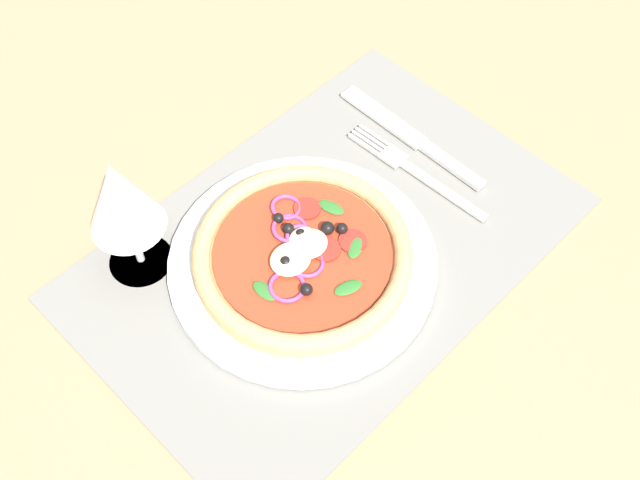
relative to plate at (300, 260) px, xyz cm
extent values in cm
cube|color=#9E7A56|center=(3.45, -0.46, -2.11)|extent=(190.00, 140.00, 2.40)
cube|color=slate|center=(3.45, -0.46, -0.71)|extent=(49.54, 32.79, 0.40)
cylinder|color=white|center=(0.00, 0.00, 0.00)|extent=(26.56, 26.56, 1.02)
cylinder|color=tan|center=(0.00, 0.00, 1.01)|extent=(21.38, 21.38, 1.00)
torus|color=tan|center=(0.00, 0.00, 1.87)|extent=(21.47, 21.47, 1.80)
cylinder|color=#B7381E|center=(0.00, 0.00, 1.66)|extent=(17.53, 17.53, 0.30)
ellipsoid|color=beige|center=(-0.74, 0.15, 2.20)|extent=(2.59, 2.33, 0.78)
ellipsoid|color=beige|center=(0.97, -0.03, 2.37)|extent=(3.72, 3.34, 1.11)
ellipsoid|color=beige|center=(1.03, 0.47, 2.25)|extent=(2.91, 2.62, 0.87)
ellipsoid|color=beige|center=(0.11, -0.55, 2.18)|extent=(2.47, 2.22, 0.74)
ellipsoid|color=beige|center=(-1.58, -0.60, 2.43)|extent=(4.15, 3.74, 1.25)
sphere|color=black|center=(0.76, 2.29, 2.39)|extent=(1.15, 1.15, 1.15)
sphere|color=black|center=(1.18, 0.98, 2.34)|extent=(1.06, 1.06, 1.06)
sphere|color=black|center=(0.96, 3.90, 2.35)|extent=(1.07, 1.07, 1.07)
sphere|color=black|center=(-2.23, -0.21, 2.50)|extent=(1.38, 1.38, 1.38)
sphere|color=black|center=(3.37, -0.23, 2.50)|extent=(1.37, 1.37, 1.37)
sphere|color=black|center=(-2.88, -3.94, 2.42)|extent=(1.21, 1.21, 1.21)
sphere|color=black|center=(4.49, -1.45, 2.39)|extent=(1.15, 1.15, 1.15)
torus|color=#8E3D75|center=(1.03, 2.36, 2.06)|extent=(3.67, 3.65, 0.85)
torus|color=#8E3D75|center=(2.59, 4.50, 2.06)|extent=(3.24, 3.21, 0.95)
torus|color=#8E3D75|center=(1.07, 0.94, 2.06)|extent=(3.01, 2.99, 0.72)
torus|color=#8E3D75|center=(-3.76, -2.25, 2.06)|extent=(3.61, 3.60, 0.65)
torus|color=#8E3D75|center=(-0.59, -1.58, 2.06)|extent=(3.67, 3.65, 0.96)
cylinder|color=#A3281E|center=(3.99, 2.92, 1.96)|extent=(2.74, 2.74, 0.30)
cylinder|color=#A3281E|center=(4.33, -3.04, 1.96)|extent=(2.77, 2.77, 0.30)
cylinder|color=#A3281E|center=(1.82, -1.84, 1.96)|extent=(2.94, 2.94, 0.30)
ellipsoid|color=#2D6B28|center=(0.18, -6.39, 2.01)|extent=(3.11, 2.27, 0.30)
ellipsoid|color=#2D6B28|center=(-5.57, -1.08, 2.01)|extent=(1.50, 2.85, 0.30)
ellipsoid|color=#2D6B28|center=(5.79, 1.32, 2.01)|extent=(2.04, 3.06, 0.30)
ellipsoid|color=#2D6B28|center=(4.05, -3.74, 2.01)|extent=(3.13, 2.48, 0.30)
cube|color=silver|center=(16.98, -4.27, -0.29)|extent=(1.30, 11.19, 0.44)
cube|color=silver|center=(16.73, 2.57, -0.29)|extent=(2.29, 2.60, 0.44)
cube|color=silver|center=(17.51, 6.02, -0.29)|extent=(0.48, 4.33, 0.44)
cube|color=silver|center=(16.91, 5.99, -0.29)|extent=(0.48, 4.33, 0.44)
cube|color=silver|center=(16.31, 5.97, -0.29)|extent=(0.48, 4.33, 0.44)
cube|color=silver|center=(15.71, 5.95, -0.29)|extent=(0.48, 4.33, 0.44)
cube|color=silver|center=(20.23, -2.77, -0.20)|extent=(1.39, 8.41, 0.62)
cube|color=silver|center=(20.34, 7.23, -0.29)|extent=(2.12, 11.62, 0.44)
cylinder|color=silver|center=(-10.83, 11.60, -0.71)|extent=(6.40, 6.40, 0.40)
cylinder|color=silver|center=(-10.83, 11.60, 2.49)|extent=(0.80, 0.80, 6.00)
cone|color=silver|center=(-10.83, 11.60, 9.74)|extent=(7.20, 7.20, 8.50)
cone|color=#4C993D|center=(-10.83, 11.60, 9.07)|extent=(5.55, 5.55, 6.37)
camera|label=1|loc=(-28.67, -31.31, 65.40)|focal=44.27mm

